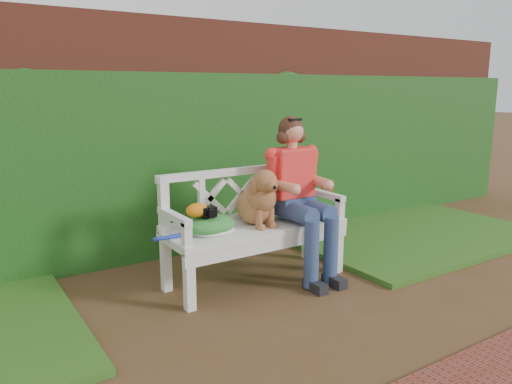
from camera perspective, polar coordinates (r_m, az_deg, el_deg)
ground at (r=3.53m, az=1.60°, el=-14.45°), size 60.00×60.00×0.00m
brick_wall at (r=4.87m, az=-11.14°, el=6.14°), size 10.00×0.30×2.20m
ivy_hedge at (r=4.70m, az=-10.02°, el=2.91°), size 10.00×0.18×1.70m
grass_right at (r=5.68m, az=16.62°, el=-4.40°), size 2.60×2.00×0.05m
garden_bench at (r=4.11m, az=0.00°, el=-6.98°), size 1.62×0.73×0.48m
seated_woman at (r=4.19m, az=4.40°, el=-0.93°), size 0.55×0.73×1.28m
dog at (r=3.98m, az=0.13°, el=-0.48°), size 0.32×0.43×0.47m
tennis_racket at (r=3.84m, az=-5.49°, el=-4.39°), size 0.71×0.34×0.03m
green_bag at (r=3.81m, az=-5.33°, el=-3.67°), size 0.44×0.36×0.14m
camera_item at (r=3.75m, az=-5.48°, el=-2.24°), size 0.12×0.09×0.07m
baseball_glove at (r=3.74m, az=-6.76°, el=-2.07°), size 0.20×0.18×0.11m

